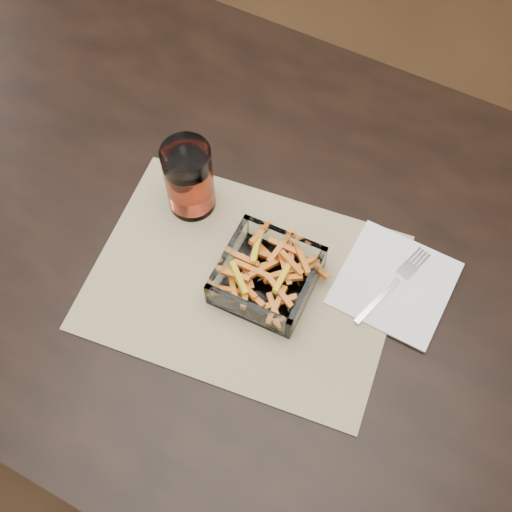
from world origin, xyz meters
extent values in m
plane|color=#331E0F|center=(0.00, 0.00, 0.00)|extent=(4.50, 4.50, 0.00)
cube|color=black|center=(0.00, 0.00, 0.73)|extent=(1.60, 0.90, 0.03)
cylinder|color=black|center=(-0.72, 0.37, 0.36)|extent=(0.06, 0.06, 0.72)
cube|color=tan|center=(0.05, -0.07, 0.75)|extent=(0.49, 0.39, 0.00)
cube|color=white|center=(0.08, -0.05, 0.76)|extent=(0.14, 0.14, 0.01)
cube|color=white|center=(0.07, 0.01, 0.78)|extent=(0.14, 0.01, 0.05)
cube|color=white|center=(0.08, -0.12, 0.78)|extent=(0.14, 0.01, 0.05)
cube|color=white|center=(0.01, -0.06, 0.78)|extent=(0.01, 0.14, 0.05)
cube|color=white|center=(0.14, -0.05, 0.78)|extent=(0.01, 0.14, 0.05)
cylinder|color=white|center=(-0.10, 0.02, 0.82)|extent=(0.08, 0.08, 0.13)
cylinder|color=#A92C18|center=(-0.10, 0.02, 0.80)|extent=(0.07, 0.07, 0.09)
cube|color=white|center=(0.25, 0.04, 0.76)|extent=(0.16, 0.16, 0.00)
cube|color=silver|center=(0.24, 0.00, 0.76)|extent=(0.04, 0.10, 0.00)
cube|color=silver|center=(0.26, 0.06, 0.76)|extent=(0.03, 0.03, 0.00)
cube|color=silver|center=(0.26, 0.09, 0.76)|extent=(0.01, 0.03, 0.00)
cube|color=silver|center=(0.26, 0.09, 0.76)|extent=(0.01, 0.03, 0.00)
cube|color=silver|center=(0.27, 0.09, 0.76)|extent=(0.01, 0.03, 0.00)
cube|color=silver|center=(0.27, 0.09, 0.76)|extent=(0.01, 0.03, 0.00)
camera|label=1|loc=(0.26, -0.43, 1.63)|focal=45.00mm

